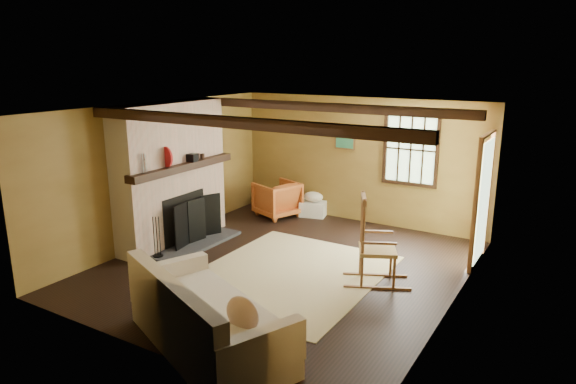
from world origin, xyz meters
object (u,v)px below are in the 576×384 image
Objects in this scene: fireplace at (172,180)px; armchair at (277,199)px; sofa at (204,323)px; laundry_basket at (313,209)px; rocking_chair at (374,246)px.

fireplace is 3.08× the size of armchair.
laundry_basket is at bearing 128.35° from sofa.
laundry_basket is 0.64× the size of armchair.
fireplace is at bearing 66.92° from rocking_chair.
armchair reaches higher than laundry_basket.
armchair is at bearing 71.72° from fireplace.
sofa is (-0.91, -2.58, -0.22)m from rocking_chair.
rocking_chair is at bearing 76.28° from armchair.
armchair is (-1.96, 4.59, 0.04)m from sofa.
sofa is 4.83× the size of laundry_basket.
fireplace is at bearing 161.32° from sofa.
armchair is at bearing 136.43° from sofa.
laundry_basket is at bearing 62.21° from fireplace.
fireplace is 2.41m from armchair.
sofa is at bearing -41.94° from fireplace.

